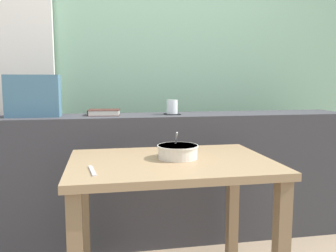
% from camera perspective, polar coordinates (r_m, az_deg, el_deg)
% --- Properties ---
extents(outdoor_backdrop, '(4.80, 0.08, 2.80)m').
position_cam_1_polar(outdoor_backdrop, '(2.93, -5.33, 13.53)').
color(outdoor_backdrop, '#84B293').
rests_on(outdoor_backdrop, ground).
extents(curtain_left_panel, '(0.56, 0.06, 2.50)m').
position_cam_1_polar(curtain_left_panel, '(2.87, -23.62, 10.06)').
color(curtain_left_panel, silver).
rests_on(curtain_left_panel, ground).
extents(dark_console_ledge, '(2.80, 0.36, 0.86)m').
position_cam_1_polar(dark_console_ledge, '(2.41, -3.74, -8.42)').
color(dark_console_ledge, '#38383D').
rests_on(dark_console_ledge, ground).
extents(breakfast_table, '(0.97, 0.69, 0.70)m').
position_cam_1_polar(breakfast_table, '(1.74, 0.45, -9.40)').
color(breakfast_table, '#826849').
rests_on(breakfast_table, ground).
extents(coaster_square, '(0.10, 0.10, 0.00)m').
position_cam_1_polar(coaster_square, '(2.35, 0.68, 1.95)').
color(coaster_square, black).
rests_on(coaster_square, dark_console_ledge).
extents(juice_glass, '(0.07, 0.07, 0.09)m').
position_cam_1_polar(juice_glass, '(2.35, 0.68, 3.01)').
color(juice_glass, white).
rests_on(juice_glass, coaster_square).
extents(closed_book, '(0.21, 0.17, 0.04)m').
position_cam_1_polar(closed_book, '(2.34, -10.34, 2.19)').
color(closed_book, '#47231E').
rests_on(closed_book, dark_console_ledge).
extents(throw_pillow, '(0.32, 0.14, 0.26)m').
position_cam_1_polar(throw_pillow, '(2.34, -20.98, 4.57)').
color(throw_pillow, '#426B84').
rests_on(throw_pillow, dark_console_ledge).
extents(soup_bowl, '(0.20, 0.20, 0.14)m').
position_cam_1_polar(soup_bowl, '(1.73, 1.59, -4.19)').
color(soup_bowl, silver).
rests_on(soup_bowl, breakfast_table).
extents(fork_utensil, '(0.04, 0.17, 0.01)m').
position_cam_1_polar(fork_utensil, '(1.53, -12.17, -7.07)').
color(fork_utensil, silver).
rests_on(fork_utensil, breakfast_table).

